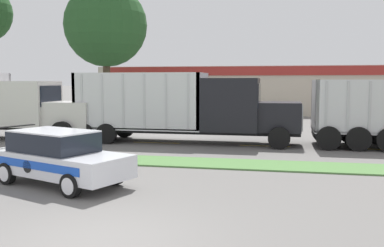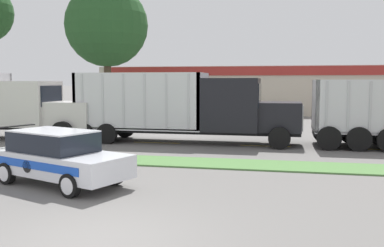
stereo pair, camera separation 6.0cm
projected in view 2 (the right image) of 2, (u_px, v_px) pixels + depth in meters
The scene contains 10 objects.
ground_plane at pixel (97, 242), 8.15m from camera, with size 600.00×600.00×0.00m, color slate.
grass_verge at pixel (188, 162), 16.07m from camera, with size 120.00×1.91×0.06m, color #517F42.
centre_line_3 at pixel (58, 140), 22.54m from camera, with size 2.40×0.14×0.01m, color yellow.
centre_line_4 at pixel (157, 143), 21.44m from camera, with size 2.40×0.14×0.01m, color yellow.
centre_line_5 at pixel (266, 146), 20.34m from camera, with size 2.40×0.14×0.01m, color yellow.
dump_truck_lead at pixel (208, 110), 21.13m from camera, with size 11.15×2.81×3.49m.
dump_truck_trail at pixel (5, 108), 22.93m from camera, with size 12.24×2.70×3.52m.
rally_car at pixel (58, 157), 12.68m from camera, with size 4.80×3.26×1.64m.
store_building_backdrop at pixel (271, 90), 43.90m from camera, with size 32.35×12.10×4.47m.
tree_behind_left at pixel (107, 17), 33.92m from camera, with size 6.56×6.56×12.44m.
Camera 2 is at (3.40, -7.36, 3.04)m, focal length 40.00 mm.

